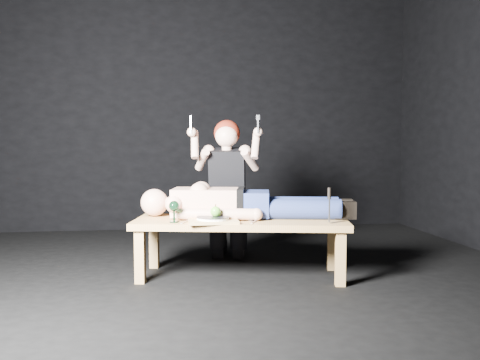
{
  "coord_description": "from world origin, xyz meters",
  "views": [
    {
      "loc": [
        -0.52,
        -3.93,
        1.04
      ],
      "look_at": [
        0.07,
        0.15,
        0.75
      ],
      "focal_mm": 39.61,
      "sensor_mm": 36.0,
      "label": 1
    }
  ],
  "objects_px": {
    "kneeling_woman": "(228,188)",
    "carving_knife": "(329,206)",
    "lying_man": "(248,200)",
    "goblet": "(174,212)",
    "serving_tray": "(213,221)",
    "table": "(241,248)"
  },
  "relations": [
    {
      "from": "kneeling_woman",
      "to": "carving_knife",
      "type": "distance_m",
      "value": 1.14
    },
    {
      "from": "lying_man",
      "to": "goblet",
      "type": "xyz_separation_m",
      "value": [
        -0.59,
        -0.2,
        -0.06
      ]
    },
    {
      "from": "kneeling_woman",
      "to": "lying_man",
      "type": "bearing_deg",
      "value": -67.63
    },
    {
      "from": "goblet",
      "to": "carving_knife",
      "type": "distance_m",
      "value": 1.14
    },
    {
      "from": "serving_tray",
      "to": "carving_knife",
      "type": "relative_size",
      "value": 1.38
    },
    {
      "from": "goblet",
      "to": "carving_knife",
      "type": "height_order",
      "value": "carving_knife"
    },
    {
      "from": "goblet",
      "to": "carving_knife",
      "type": "xyz_separation_m",
      "value": [
        1.12,
        -0.21,
        0.05
      ]
    },
    {
      "from": "kneeling_woman",
      "to": "serving_tray",
      "type": "bearing_deg",
      "value": -92.7
    },
    {
      "from": "lying_man",
      "to": "goblet",
      "type": "distance_m",
      "value": 0.62
    },
    {
      "from": "lying_man",
      "to": "table",
      "type": "bearing_deg",
      "value": -116.16
    },
    {
      "from": "table",
      "to": "carving_knife",
      "type": "bearing_deg",
      "value": -16.27
    },
    {
      "from": "table",
      "to": "goblet",
      "type": "distance_m",
      "value": 0.61
    },
    {
      "from": "goblet",
      "to": "serving_tray",
      "type": "bearing_deg",
      "value": -8.61
    },
    {
      "from": "table",
      "to": "serving_tray",
      "type": "height_order",
      "value": "serving_tray"
    },
    {
      "from": "table",
      "to": "kneeling_woman",
      "type": "bearing_deg",
      "value": 103.31
    },
    {
      "from": "kneeling_woman",
      "to": "goblet",
      "type": "height_order",
      "value": "kneeling_woman"
    },
    {
      "from": "serving_tray",
      "to": "goblet",
      "type": "distance_m",
      "value": 0.3
    },
    {
      "from": "carving_knife",
      "to": "lying_man",
      "type": "bearing_deg",
      "value": 153.69
    },
    {
      "from": "kneeling_woman",
      "to": "serving_tray",
      "type": "xyz_separation_m",
      "value": [
        -0.21,
        -0.78,
        -0.18
      ]
    },
    {
      "from": "table",
      "to": "serving_tray",
      "type": "relative_size",
      "value": 4.49
    },
    {
      "from": "lying_man",
      "to": "goblet",
      "type": "relative_size",
      "value": 10.65
    },
    {
      "from": "lying_man",
      "to": "kneeling_woman",
      "type": "distance_m",
      "value": 0.55
    }
  ]
}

